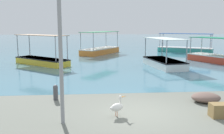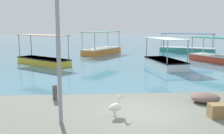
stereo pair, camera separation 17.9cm
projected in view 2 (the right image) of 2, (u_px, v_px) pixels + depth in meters
name	position (u px, v px, depth m)	size (l,w,h in m)	color
ground	(144.00, 113.00, 10.04)	(120.00, 120.00, 0.00)	slate
harbor_water	(103.00, 41.00, 57.28)	(110.00, 90.00, 0.00)	teal
fishing_boat_outer	(187.00, 49.00, 32.82)	(6.80, 5.22, 2.48)	teal
fishing_boat_near_right	(43.00, 59.00, 22.56)	(5.43, 4.97, 2.67)	gold
fishing_boat_center	(102.00, 49.00, 31.15)	(5.21, 6.52, 2.75)	orange
fishing_boat_far_right	(216.00, 57.00, 23.97)	(4.10, 5.40, 2.36)	#CC402A
fishing_boat_near_left	(165.00, 61.00, 21.10)	(2.70, 5.21, 2.44)	white
pelican	(116.00, 107.00, 9.62)	(0.73, 0.53, 0.80)	#E0997A
lamp_post	(58.00, 39.00, 8.54)	(0.28, 0.28, 5.35)	gray
mooring_bollard	(55.00, 92.00, 11.79)	(0.23, 0.23, 0.73)	#47474C
net_pile	(205.00, 98.00, 11.42)	(1.31, 1.12, 0.42)	brown
cargo_crate	(220.00, 111.00, 9.51)	(0.79, 0.49, 0.53)	olive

